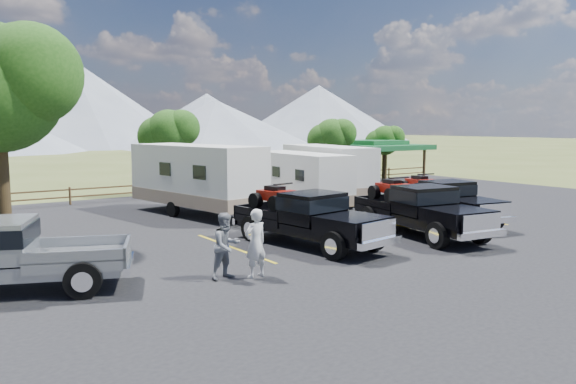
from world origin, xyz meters
TOP-DOWN VIEW (x-y plane):
  - ground at (0.00, 0.00)m, footprint 320.00×320.00m
  - asphalt_lot at (0.00, 3.00)m, footprint 44.00×34.00m
  - stall_lines at (0.00, 4.00)m, footprint 12.12×5.50m
  - tree_ne_a at (8.97, 17.01)m, footprint 3.11×2.92m
  - tree_ne_b at (14.98, 18.01)m, footprint 2.77×2.59m
  - tree_north at (-2.03, 19.02)m, footprint 3.46×3.24m
  - rail_fence at (2.00, 18.50)m, footprint 36.12×0.12m
  - pavilion at (13.00, 17.00)m, footprint 6.20×6.20m
  - rig_left at (-3.59, 2.90)m, footprint 2.99×6.66m
  - rig_center at (1.11, 1.90)m, footprint 3.04×6.77m
  - rig_right at (4.13, 3.26)m, footprint 3.10×6.50m
  - trailer_left at (-3.85, 11.40)m, footprint 3.86×9.66m
  - trailer_center at (1.33, 10.09)m, footprint 2.68×8.31m
  - trailer_right at (4.34, 11.67)m, footprint 3.58×9.01m
  - pickup_silver at (-13.37, 2.73)m, footprint 6.63×4.29m
  - person_a at (-7.33, 0.32)m, footprint 0.77×0.56m
  - person_b at (-8.08, 0.66)m, footprint 1.02×0.85m

SIDE VIEW (x-z plane):
  - ground at x=0.00m, z-range 0.00..0.00m
  - asphalt_lot at x=0.00m, z-range 0.00..0.04m
  - stall_lines at x=0.00m, z-range 0.04..0.05m
  - rail_fence at x=2.00m, z-range 0.11..1.11m
  - person_b at x=-8.08m, z-range 0.04..1.92m
  - person_a at x=-7.33m, z-range 0.04..2.00m
  - pickup_silver at x=-13.37m, z-range 0.08..1.98m
  - rig_right at x=4.13m, z-range 0.00..2.09m
  - rig_left at x=-3.59m, z-range 0.00..2.15m
  - rig_center at x=1.11m, z-range 0.00..2.18m
  - trailer_center at x=1.33m, z-range 0.11..2.98m
  - trailer_right at x=4.34m, z-range 0.11..3.23m
  - trailer_left at x=-3.85m, z-range 0.12..3.46m
  - pavilion at x=13.00m, z-range 1.18..4.40m
  - tree_ne_b at x=14.98m, z-range 0.99..5.26m
  - tree_ne_a at x=8.97m, z-range 1.10..5.86m
  - tree_north at x=-2.03m, z-range 1.21..6.46m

